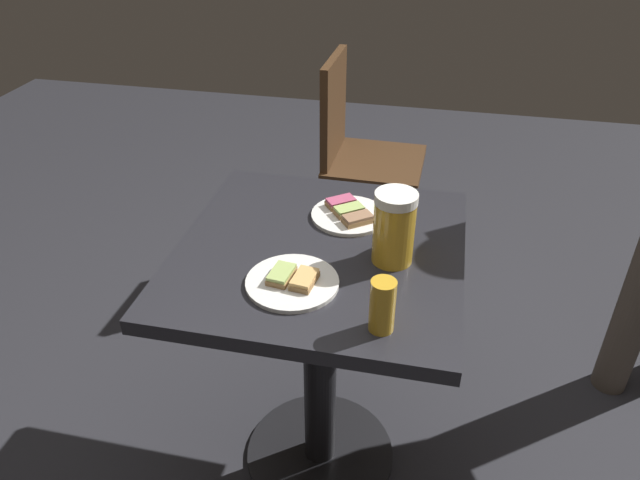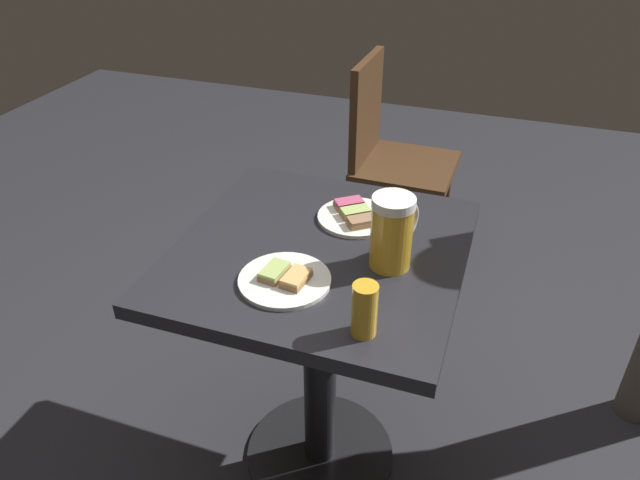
# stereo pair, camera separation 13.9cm
# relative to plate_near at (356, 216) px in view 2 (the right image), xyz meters

# --- Properties ---
(ground_plane) EXTENTS (6.00, 6.00, 0.00)m
(ground_plane) POSITION_rel_plate_near_xyz_m (0.04, 0.15, -0.77)
(ground_plane) COLOR #28282D
(cafe_table) EXTENTS (0.67, 0.68, 0.76)m
(cafe_table) POSITION_rel_plate_near_xyz_m (0.04, 0.15, -0.20)
(cafe_table) COLOR black
(cafe_table) RESTS_ON ground_plane
(plate_near) EXTENTS (0.19, 0.19, 0.03)m
(plate_near) POSITION_rel_plate_near_xyz_m (0.00, 0.00, 0.00)
(plate_near) COLOR white
(plate_near) RESTS_ON cafe_table
(plate_far) EXTENTS (0.20, 0.20, 0.03)m
(plate_far) POSITION_rel_plate_near_xyz_m (0.07, 0.30, -0.00)
(plate_far) COLOR white
(plate_far) RESTS_ON cafe_table
(beer_mug) EXTENTS (0.09, 0.15, 0.17)m
(beer_mug) POSITION_rel_plate_near_xyz_m (-0.13, 0.16, 0.08)
(beer_mug) COLOR gold
(beer_mug) RESTS_ON cafe_table
(beer_glass_small) EXTENTS (0.05, 0.05, 0.11)m
(beer_glass_small) POSITION_rel_plate_near_xyz_m (-0.13, 0.40, 0.05)
(beer_glass_small) COLOR gold
(beer_glass_small) RESTS_ON cafe_table
(cafe_chair) EXTENTS (0.39, 0.39, 0.90)m
(cafe_chair) POSITION_rel_plate_near_xyz_m (0.11, -0.90, -0.24)
(cafe_chair) COLOR #472D19
(cafe_chair) RESTS_ON ground_plane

